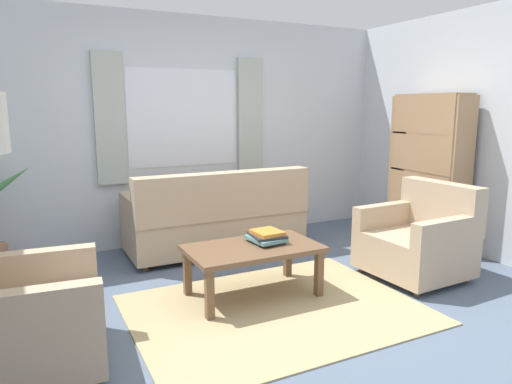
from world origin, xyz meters
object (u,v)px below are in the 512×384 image
Objects in this scene: armchair_right at (419,240)px; coffee_table at (253,253)px; armchair_left at (20,315)px; bookshelf at (428,178)px; book_stack_on_table at (267,237)px; couch at (217,219)px.

coffee_table is at bearing -102.22° from armchair_right.
armchair_left is 3.35m from armchair_right.
bookshelf is (2.38, 0.39, 0.41)m from coffee_table.
armchair_right is at bearing 130.67° from bookshelf.
book_stack_on_table is (0.16, 0.05, 0.11)m from coffee_table.
couch is 2.53m from armchair_left.
armchair_right reaches higher than book_stack_on_table.
book_stack_on_table is at bearing -105.06° from armchair_right.
armchair_right is (3.35, 0.11, 0.00)m from armchair_left.
armchair_left is 1.79m from coffee_table.
couch is 1.28m from coffee_table.
couch is 5.67× the size of book_stack_on_table.
armchair_left is 0.53× the size of bookshelf.
armchair_right is 0.51× the size of bookshelf.
bookshelf is (2.23, 0.35, 0.30)m from book_stack_on_table.
book_stack_on_table is (-0.03, -1.22, 0.12)m from couch.
book_stack_on_table is at bearing 88.67° from couch.
couch reaches higher than book_stack_on_table.
book_stack_on_table is 2.27m from bookshelf.
armchair_right is at bearing -83.35° from armchair_left.
armchair_left is at bearing -90.85° from armchair_right.
armchair_left is at bearing 100.59° from bookshelf.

